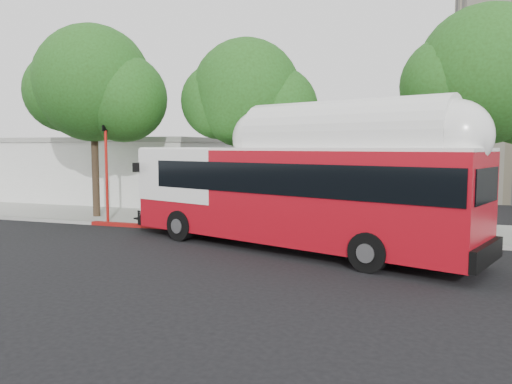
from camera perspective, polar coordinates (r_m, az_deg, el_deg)
ground at (r=17.61m, az=-4.70°, el=-6.92°), size 120.00×120.00×0.00m
sidewalk at (r=23.60m, az=1.65°, el=-3.61°), size 60.00×5.00×0.15m
curb_strip at (r=21.16m, az=-0.45°, el=-4.64°), size 60.00×0.30×0.15m
red_curb_segment at (r=22.33m, az=-7.75°, el=-4.15°), size 10.00×0.32×0.16m
street_tree_left at (r=26.50m, az=-17.22°, el=11.29°), size 6.67×5.80×9.74m
street_tree_mid at (r=23.19m, az=-0.06°, el=10.69°), size 5.75×5.00×8.62m
street_tree_right at (r=21.92m, az=25.94°, el=11.40°), size 6.21×5.40×9.18m
low_commercial_bldg at (r=36.42m, az=-16.15°, el=2.58°), size 16.20×10.20×4.25m
transit_bus at (r=17.83m, az=4.11°, el=-0.39°), size 14.18×7.03×4.19m
signal_pole at (r=24.56m, az=-16.70°, el=1.98°), size 0.13×0.44×4.69m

